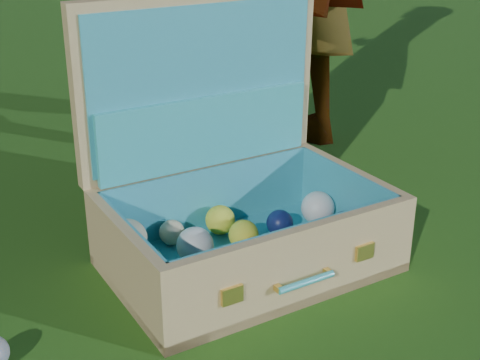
% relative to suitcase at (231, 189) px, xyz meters
% --- Properties ---
extents(ground, '(60.00, 60.00, 0.00)m').
position_rel_suitcase_xyz_m(ground, '(-0.14, -0.14, -0.17)').
color(ground, '#215114').
rests_on(ground, ground).
extents(suitcase, '(0.73, 0.62, 0.60)m').
position_rel_suitcase_xyz_m(suitcase, '(0.00, 0.00, 0.00)').
color(suitcase, tan).
rests_on(suitcase, ground).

